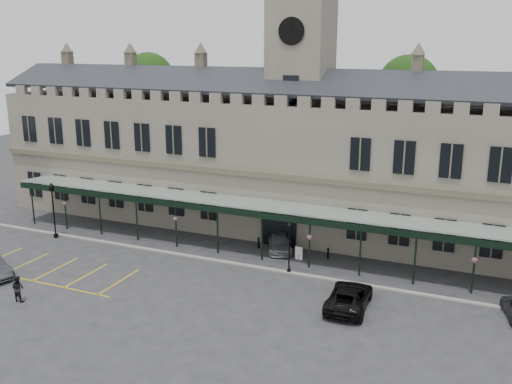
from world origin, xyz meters
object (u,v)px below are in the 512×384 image
at_px(clock_tower, 300,89).
at_px(lamp_post_mid, 289,243).
at_px(lamp_post_left, 53,205).
at_px(person_b, 18,289).
at_px(station_building, 299,162).
at_px(car_van, 349,297).
at_px(car_taxi, 280,242).
at_px(sign_board, 299,253).

height_order(clock_tower, lamp_post_mid, clock_tower).
height_order(lamp_post_left, lamp_post_mid, lamp_post_left).
relative_size(lamp_post_mid, person_b, 2.23).
distance_m(station_building, lamp_post_left, 22.45).
height_order(lamp_post_mid, car_van, lamp_post_mid).
bearing_deg(lamp_post_mid, person_b, -141.91).
distance_m(station_building, lamp_post_mid, 11.47).
distance_m(clock_tower, person_b, 28.27).
height_order(station_building, person_b, station_building).
relative_size(car_taxi, person_b, 2.52).
xyz_separation_m(station_building, car_van, (8.61, -14.27, -5.70)).
distance_m(clock_tower, car_van, 20.80).
bearing_deg(clock_tower, sign_board, -70.14).
distance_m(lamp_post_mid, sign_board, 3.46).
height_order(lamp_post_left, car_taxi, lamp_post_left).
xyz_separation_m(lamp_post_mid, car_van, (5.69, -3.94, -1.67)).
bearing_deg(clock_tower, lamp_post_left, -150.07).
bearing_deg(sign_board, person_b, -131.25).
distance_m(station_building, sign_board, 9.90).
xyz_separation_m(lamp_post_left, car_taxi, (19.75, 5.10, -2.37)).
bearing_deg(sign_board, lamp_post_left, -166.66).
bearing_deg(person_b, lamp_post_left, -61.31).
bearing_deg(lamp_post_left, lamp_post_mid, 1.74).
height_order(sign_board, car_van, car_van).
bearing_deg(lamp_post_left, car_van, -6.68).
bearing_deg(clock_tower, car_van, -59.04).
bearing_deg(sign_board, car_van, -45.04).
height_order(lamp_post_mid, sign_board, lamp_post_mid).
xyz_separation_m(station_building, lamp_post_mid, (2.92, -10.33, -4.04)).
distance_m(clock_tower, sign_board, 14.91).
bearing_deg(lamp_post_mid, sign_board, 93.98).
relative_size(lamp_post_mid, car_van, 0.74).
relative_size(lamp_post_left, lamp_post_mid, 1.25).
bearing_deg(car_taxi, car_van, -68.66).
bearing_deg(station_building, lamp_post_left, -150.26).
height_order(sign_board, person_b, person_b).
bearing_deg(lamp_post_left, person_b, -58.26).
relative_size(clock_tower, lamp_post_mid, 6.05).
xyz_separation_m(station_building, person_b, (-12.30, -22.26, -5.55)).
relative_size(lamp_post_mid, sign_board, 3.74).
xyz_separation_m(sign_board, car_taxi, (-2.24, 1.54, 0.14)).
relative_size(lamp_post_mid, car_taxi, 0.88).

